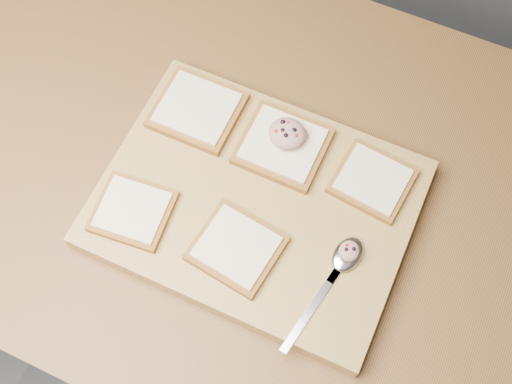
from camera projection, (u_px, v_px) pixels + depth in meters
ground at (235, 301)px, 1.85m from camera, size 4.00×4.00×0.00m
island_counter at (229, 249)px, 1.43m from camera, size 2.00×0.80×0.90m
cutting_board at (256, 204)px, 0.97m from camera, size 0.46×0.35×0.04m
bread_far_left at (197, 110)px, 1.01m from camera, size 0.13×0.12×0.02m
bread_far_center at (283, 146)px, 0.98m from camera, size 0.13×0.12×0.02m
bread_far_right at (372, 181)px, 0.96m from camera, size 0.12×0.11×0.02m
bread_near_left at (133, 211)px, 0.94m from camera, size 0.12×0.11×0.02m
bread_near_center at (237, 248)px, 0.92m from camera, size 0.13×0.12×0.02m
tuna_salad_dollop at (287, 133)px, 0.97m from camera, size 0.06×0.05×0.03m
spoon at (342, 262)px, 0.91m from camera, size 0.06×0.20×0.01m
spoon_salad at (349, 251)px, 0.90m from camera, size 0.03×0.03×0.02m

